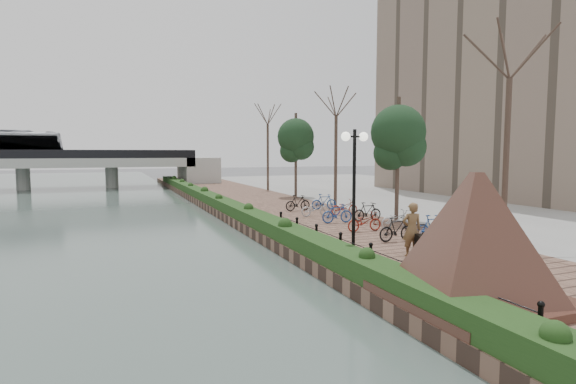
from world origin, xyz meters
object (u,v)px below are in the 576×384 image
granite_monument (475,237)px  pedestrian (412,230)px  motorcycle (425,244)px  lamppost (354,164)px

granite_monument → pedestrian: size_ratio=3.12×
granite_monument → pedestrian: (1.59, 4.49, -0.65)m
motorcycle → pedestrian: pedestrian is taller
lamppost → motorcycle: size_ratio=2.41×
granite_monument → motorcycle: (1.60, 3.82, -1.02)m
granite_monument → lamppost: lamppost is taller
motorcycle → pedestrian: bearing=111.3°
granite_monument → motorcycle: bearing=67.2°
pedestrian → lamppost: bearing=-10.8°
granite_monument → motorcycle: granite_monument is taller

